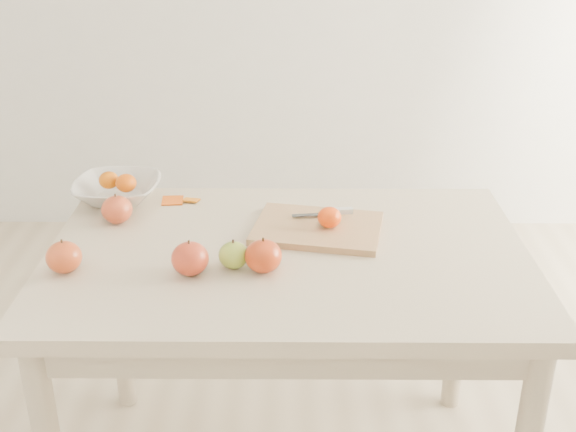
{
  "coord_description": "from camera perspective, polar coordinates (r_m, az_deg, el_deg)",
  "views": [
    {
      "loc": [
        0.01,
        -1.6,
        1.58
      ],
      "look_at": [
        0.0,
        0.05,
        0.82
      ],
      "focal_mm": 45.0,
      "sensor_mm": 36.0,
      "label": 1
    }
  ],
  "objects": [
    {
      "name": "board_tangerine",
      "position": [
        1.87,
        3.29,
        -0.11
      ],
      "size": [
        0.06,
        0.06,
        0.05
      ],
      "primitive_type": "ellipsoid",
      "color": "#E34208",
      "rests_on": "cutting_board"
    },
    {
      "name": "apple_red_a",
      "position": [
        1.99,
        -13.37,
        0.5
      ],
      "size": [
        0.08,
        0.08,
        0.07
      ],
      "primitive_type": "ellipsoid",
      "color": "maroon",
      "rests_on": "table"
    },
    {
      "name": "bowl_tangerine_far",
      "position": [
        2.1,
        -12.68,
        2.56
      ],
      "size": [
        0.06,
        0.06,
        0.05
      ],
      "primitive_type": "ellipsoid",
      "color": "#D65C07",
      "rests_on": "fruit_bowl"
    },
    {
      "name": "apple_red_e",
      "position": [
        1.69,
        -1.96,
        -3.18
      ],
      "size": [
        0.09,
        0.09,
        0.08
      ],
      "primitive_type": "ellipsoid",
      "color": "#8A1303",
      "rests_on": "table"
    },
    {
      "name": "apple_green",
      "position": [
        1.71,
        -4.32,
        -3.1
      ],
      "size": [
        0.07,
        0.07,
        0.06
      ],
      "primitive_type": "ellipsoid",
      "color": "olive",
      "rests_on": "table"
    },
    {
      "name": "table",
      "position": [
        1.85,
        -0.01,
        -5.4
      ],
      "size": [
        1.2,
        0.8,
        0.75
      ],
      "color": "#C8B597",
      "rests_on": "ground"
    },
    {
      "name": "fruit_bowl",
      "position": [
        2.13,
        -13.31,
        2.01
      ],
      "size": [
        0.25,
        0.25,
        0.06
      ],
      "primitive_type": "imported",
      "color": "silver",
      "rests_on": "table"
    },
    {
      "name": "orange_peel_a",
      "position": [
        2.09,
        -9.11,
        1.1
      ],
      "size": [
        0.06,
        0.05,
        0.01
      ],
      "primitive_type": "cube",
      "rotation": [
        0.21,
        0.0,
        0.05
      ],
      "color": "#D0510E",
      "rests_on": "table"
    },
    {
      "name": "cutting_board",
      "position": [
        1.9,
        2.35,
        -0.97
      ],
      "size": [
        0.37,
        0.3,
        0.02
      ],
      "primitive_type": "cube",
      "rotation": [
        0.0,
        0.0,
        -0.19
      ],
      "color": "#A98454",
      "rests_on": "table"
    },
    {
      "name": "paring_knife",
      "position": [
        1.95,
        3.66,
        0.34
      ],
      "size": [
        0.17,
        0.05,
        0.01
      ],
      "color": "silver",
      "rests_on": "cutting_board"
    },
    {
      "name": "apple_red_c",
      "position": [
        1.69,
        -7.75,
        -3.35
      ],
      "size": [
        0.09,
        0.09,
        0.08
      ],
      "primitive_type": "ellipsoid",
      "color": "maroon",
      "rests_on": "table"
    },
    {
      "name": "orange_peel_b",
      "position": [
        2.09,
        -7.66,
        1.2
      ],
      "size": [
        0.05,
        0.04,
        0.01
      ],
      "primitive_type": "cube",
      "rotation": [
        -0.14,
        0.0,
        -0.21
      ],
      "color": "orange",
      "rests_on": "table"
    },
    {
      "name": "bowl_tangerine_near",
      "position": [
        2.14,
        -13.98,
        2.78
      ],
      "size": [
        0.06,
        0.06,
        0.05
      ],
      "primitive_type": "ellipsoid",
      "color": "orange",
      "rests_on": "fruit_bowl"
    },
    {
      "name": "apple_red_d",
      "position": [
        1.77,
        -17.29,
        -3.12
      ],
      "size": [
        0.08,
        0.08,
        0.08
      ],
      "primitive_type": "ellipsoid",
      "color": "#A41908",
      "rests_on": "table"
    }
  ]
}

